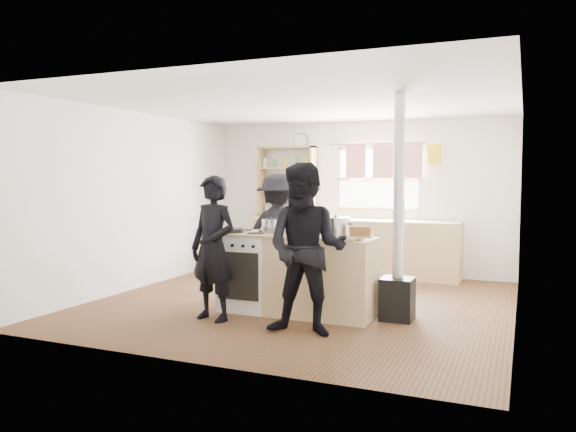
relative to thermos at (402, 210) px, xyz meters
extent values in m
cube|color=brown|center=(-0.80, -2.22, -1.07)|extent=(5.00, 5.00, 0.01)
cube|color=tan|center=(-0.80, 0.00, -0.62)|extent=(3.40, 0.55, 0.90)
cube|color=tan|center=(-2.00, 0.12, -0.13)|extent=(1.00, 0.28, 0.03)
cube|color=tan|center=(-2.00, 0.12, 0.27)|extent=(1.00, 0.28, 0.03)
cube|color=tan|center=(-2.00, 0.12, 0.67)|extent=(1.00, 0.28, 0.03)
cube|color=tan|center=(-2.00, 0.12, 1.02)|extent=(1.00, 0.28, 0.03)
cube|color=tan|center=(-2.48, 0.12, 0.43)|extent=(0.04, 0.28, 1.20)
cube|color=tan|center=(-1.52, 0.12, 0.43)|extent=(0.04, 0.28, 1.20)
cylinder|color=silver|center=(0.00, 0.00, 0.00)|extent=(0.10, 0.10, 0.33)
cube|color=white|center=(-1.25, -2.77, -0.62)|extent=(0.60, 0.60, 0.90)
cube|color=#D7B781|center=(-0.35, -2.77, -0.62)|extent=(1.20, 0.60, 0.90)
cube|color=tan|center=(-0.80, -2.77, -0.15)|extent=(1.84, 0.64, 0.03)
cylinder|color=black|center=(-1.41, -2.90, -0.11)|extent=(0.38, 0.38, 0.05)
cylinder|color=#296322|center=(-1.41, -2.90, -0.10)|extent=(0.26, 0.26, 0.02)
cube|color=silver|center=(-0.77, -2.80, -0.10)|extent=(0.40, 0.34, 0.07)
cube|color=brown|center=(-0.77, -2.80, -0.08)|extent=(0.34, 0.29, 0.02)
cylinder|color=#B6B6B8|center=(-1.02, -2.68, -0.07)|extent=(0.21, 0.21, 0.14)
cylinder|color=#B6B6B8|center=(-1.02, -2.68, 0.01)|extent=(0.21, 0.21, 0.01)
sphere|color=black|center=(-1.02, -2.68, 0.02)|extent=(0.03, 0.03, 0.03)
cylinder|color=silver|center=(-0.18, -2.78, -0.04)|extent=(0.31, 0.31, 0.20)
cylinder|color=silver|center=(-0.18, -2.78, 0.07)|extent=(0.31, 0.31, 0.01)
sphere|color=black|center=(-0.18, -2.78, 0.08)|extent=(0.03, 0.03, 0.03)
cube|color=tan|center=(0.13, -2.86, -0.13)|extent=(0.32, 0.26, 0.02)
cube|color=olive|center=(0.13, -2.86, -0.07)|extent=(0.24, 0.16, 0.10)
cube|color=black|center=(0.48, -2.59, -0.83)|extent=(0.35, 0.35, 0.47)
cylinder|color=#ADADB2|center=(0.48, -2.59, 0.42)|extent=(0.12, 0.12, 2.03)
imported|color=black|center=(-1.40, -3.38, -0.26)|extent=(0.65, 0.49, 1.60)
imported|color=black|center=(-0.24, -3.54, -0.20)|extent=(0.89, 0.73, 1.73)
imported|color=black|center=(-1.31, -1.80, -0.25)|extent=(1.11, 0.71, 1.63)
camera|label=1|loc=(1.76, -8.71, 0.52)|focal=35.00mm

